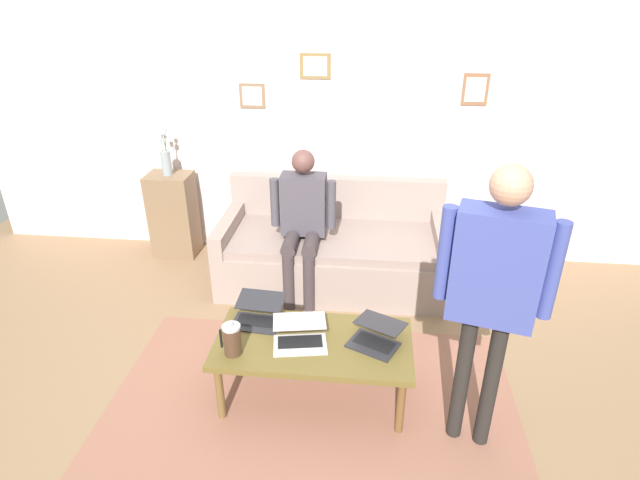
% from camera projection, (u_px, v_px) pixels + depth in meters
% --- Properties ---
extents(ground_plane, '(7.68, 7.68, 0.00)m').
position_uv_depth(ground_plane, '(304.00, 400.00, 3.41)').
color(ground_plane, '#917050').
extents(area_rug, '(2.67, 1.72, 0.01)m').
position_uv_depth(area_rug, '(312.00, 405.00, 3.36)').
color(area_rug, '#96614E').
rests_on(area_rug, ground_plane).
extents(back_wall, '(7.04, 0.11, 2.70)m').
position_uv_depth(back_wall, '(334.00, 118.00, 4.75)').
color(back_wall, silver).
rests_on(back_wall, ground_plane).
extents(couch, '(1.99, 0.94, 0.88)m').
position_uv_depth(couch, '(333.00, 251.00, 4.65)').
color(couch, gray).
rests_on(couch, ground_plane).
extents(coffee_table, '(1.25, 0.63, 0.45)m').
position_uv_depth(coffee_table, '(313.00, 347.00, 3.27)').
color(coffee_table, brown).
rests_on(coffee_table, ground_plane).
extents(laptop_left, '(0.38, 0.36, 0.12)m').
position_uv_depth(laptop_left, '(300.00, 336.00, 3.22)').
color(laptop_left, silver).
rests_on(laptop_left, coffee_table).
extents(laptop_center, '(0.40, 0.40, 0.12)m').
position_uv_depth(laptop_center, '(376.00, 337.00, 3.21)').
color(laptop_center, '#28282D').
rests_on(laptop_center, coffee_table).
extents(laptop_right, '(0.34, 0.34, 0.13)m').
position_uv_depth(laptop_right, '(258.00, 315.00, 3.43)').
color(laptop_right, '#28282D').
rests_on(laptop_right, coffee_table).
extents(french_press, '(0.13, 0.11, 0.23)m').
position_uv_depth(french_press, '(232.00, 339.00, 3.10)').
color(french_press, '#4C3323').
rests_on(french_press, coffee_table).
extents(side_shelf, '(0.42, 0.32, 0.84)m').
position_uv_depth(side_shelf, '(174.00, 215.00, 5.07)').
color(side_shelf, '#806448').
rests_on(side_shelf, ground_plane).
extents(flower_vase, '(0.10, 0.10, 0.45)m').
position_uv_depth(flower_vase, '(166.00, 159.00, 4.81)').
color(flower_vase, '#92A0A5').
rests_on(flower_vase, side_shelf).
extents(person_standing, '(0.60, 0.30, 1.74)m').
position_uv_depth(person_standing, '(494.00, 281.00, 2.63)').
color(person_standing, '#272321').
rests_on(person_standing, ground_plane).
extents(person_seated, '(0.55, 0.51, 1.28)m').
position_uv_depth(person_seated, '(303.00, 217.00, 4.28)').
color(person_seated, '#403639').
rests_on(person_seated, ground_plane).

